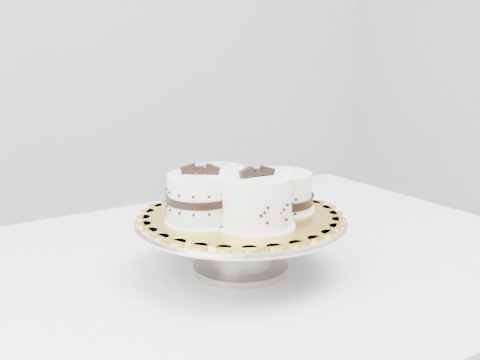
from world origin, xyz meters
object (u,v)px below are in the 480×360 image
cake_board (241,216)px  cake_swirl (257,202)px  cake_dots (219,185)px  cake_ribbon (279,192)px  table (211,304)px  cake_banded (201,199)px  cake_stand (241,234)px

cake_board → cake_swirl: cake_swirl is taller
cake_swirl → cake_dots: bearing=87.9°
cake_dots → cake_ribbon: same height
table → cake_banded: size_ratio=9.25×
cake_board → cake_dots: size_ratio=2.89×
cake_banded → cake_dots: 0.11m
table → cake_swirl: (0.03, -0.11, 0.21)m
cake_swirl → cake_dots: cake_swirl is taller
cake_banded → cake_swirl: bearing=-12.9°
table → cake_stand: bearing=-51.7°
cake_swirl → cake_banded: same height
cake_board → cake_dots: bearing=88.3°
table → cake_board: cake_board is taller
cake_banded → cake_ribbon: cake_banded is taller
cake_board → cake_swirl: 0.08m
cake_stand → cake_ribbon: 0.10m
cake_banded → cake_ribbon: 0.14m
table → cake_ribbon: (0.11, -0.05, 0.20)m
table → cake_board: 0.17m
cake_ribbon → cake_banded: bearing=-178.3°
cake_stand → cake_swirl: bearing=-97.8°
cake_stand → cake_dots: size_ratio=3.15×
cake_stand → table: bearing=131.7°
cake_swirl → cake_dots: size_ratio=1.08×
table → cake_dots: bearing=41.6°
cake_dots → cake_ribbon: bearing=-53.0°
cake_stand → cake_board: (0.00, 0.00, 0.03)m
cake_banded → cake_dots: bearing=81.0°
table → cake_ribbon: size_ratio=10.43×
table → cake_ribbon: cake_ribbon is taller
cake_board → cake_swirl: (-0.01, -0.06, 0.04)m
cake_stand → cake_board: 0.03m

